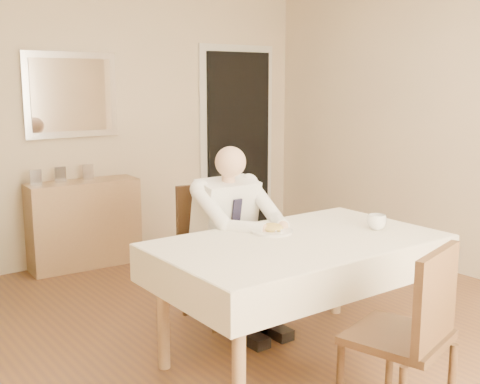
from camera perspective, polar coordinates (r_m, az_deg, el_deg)
room at (r=3.67m, az=3.29°, el=4.58°), size 5.00×5.02×2.60m
doorway at (r=6.58m, az=-0.22°, el=4.63°), size 0.96×0.07×2.10m
mirror at (r=5.65m, az=-15.70°, el=8.85°), size 0.86×0.04×0.76m
dining_table at (r=3.62m, az=5.57°, el=-5.76°), size 1.72×1.03×0.75m
chair_far at (r=4.32m, az=-2.42°, el=-4.81°), size 0.50×0.50×0.95m
chair_near at (r=3.02m, az=16.05°, el=-12.30°), size 0.54×0.55×0.94m
seated_man at (r=4.05m, az=-0.09°, el=-3.58°), size 0.48×0.72×1.24m
plate at (r=3.73m, az=3.04°, el=-3.73°), size 0.26×0.26×0.02m
food at (r=3.73m, az=3.04°, el=-3.40°), size 0.14×0.14×0.06m
knife at (r=3.71m, az=4.11°, el=-3.56°), size 0.01×0.13×0.01m
fork at (r=3.66m, az=3.16°, el=-3.75°), size 0.01×0.13×0.01m
coffee_mug at (r=3.89m, az=12.82°, el=-2.80°), size 0.15×0.15×0.10m
sideboard at (r=5.65m, az=-14.57°, el=-2.94°), size 1.00×0.39×0.79m
photo_frame_left at (r=5.44m, az=-18.81°, el=1.29°), size 0.10×0.02×0.14m
photo_frame_center at (r=5.55m, az=-16.68°, el=1.59°), size 0.10×0.02×0.14m
photo_frame_right at (r=5.64m, az=-14.20°, el=1.85°), size 0.10×0.02×0.14m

